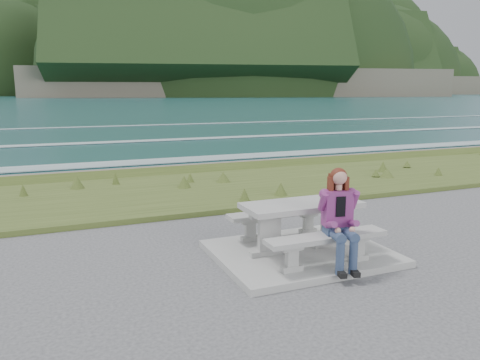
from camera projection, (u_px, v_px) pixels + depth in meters
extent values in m
cube|color=#A1A29D|center=(301.00, 253.00, 7.18)|extent=(2.60, 2.10, 0.10)
cube|color=#A1A29D|center=(269.00, 252.00, 6.96)|extent=(0.62, 0.12, 0.08)
cube|color=#A1A29D|center=(269.00, 233.00, 6.90)|extent=(0.34, 0.09, 0.51)
cube|color=#A1A29D|center=(270.00, 214.00, 6.85)|extent=(0.62, 0.12, 0.08)
cube|color=#A1A29D|center=(331.00, 243.00, 7.37)|extent=(0.62, 0.12, 0.08)
cube|color=#A1A29D|center=(331.00, 225.00, 7.31)|extent=(0.34, 0.09, 0.51)
cube|color=#A1A29D|center=(332.00, 207.00, 7.25)|extent=(0.62, 0.12, 0.08)
cube|color=#A1A29D|center=(302.00, 205.00, 7.04)|extent=(1.80, 0.75, 0.08)
cube|color=#A1A29D|center=(292.00, 268.00, 6.32)|extent=(0.30, 0.12, 0.08)
cube|color=#A1A29D|center=(292.00, 258.00, 6.30)|extent=(0.17, 0.09, 0.22)
cube|color=#A1A29D|center=(292.00, 247.00, 6.27)|extent=(0.30, 0.12, 0.08)
cube|color=#A1A29D|center=(358.00, 258.00, 6.73)|extent=(0.30, 0.12, 0.08)
cube|color=#A1A29D|center=(358.00, 248.00, 6.70)|extent=(0.17, 0.09, 0.22)
cube|color=#A1A29D|center=(359.00, 238.00, 6.67)|extent=(0.30, 0.12, 0.08)
cube|color=#A1A29D|center=(327.00, 237.00, 6.46)|extent=(1.80, 0.35, 0.07)
cube|color=#A1A29D|center=(250.00, 239.00, 7.59)|extent=(0.30, 0.12, 0.08)
cube|color=#A1A29D|center=(250.00, 230.00, 7.57)|extent=(0.17, 0.09, 0.22)
cube|color=#A1A29D|center=(250.00, 221.00, 7.54)|extent=(0.30, 0.12, 0.08)
cube|color=#A1A29D|center=(308.00, 231.00, 8.00)|extent=(0.30, 0.12, 0.08)
cube|color=#A1A29D|center=(308.00, 223.00, 7.97)|extent=(0.17, 0.09, 0.22)
cube|color=#A1A29D|center=(308.00, 214.00, 7.94)|extent=(0.30, 0.12, 0.08)
cube|color=#A1A29D|center=(280.00, 213.00, 7.73)|extent=(1.80, 0.35, 0.07)
cube|color=#3A4E1D|center=(201.00, 192.00, 11.73)|extent=(160.00, 4.50, 0.22)
cube|color=#6F6653|center=(172.00, 173.00, 14.36)|extent=(160.00, 0.80, 2.20)
plane|color=#1C4E51|center=(48.00, 95.00, 397.69)|extent=(1600.00, 1600.00, 0.00)
cube|color=silver|center=(138.00, 190.00, 20.22)|extent=(220.00, 3.00, 0.06)
cube|color=silver|center=(113.00, 164.00, 27.48)|extent=(220.00, 2.00, 0.06)
cube|color=silver|center=(93.00, 143.00, 38.37)|extent=(220.00, 1.40, 0.06)
cube|color=silver|center=(78.00, 127.00, 54.70)|extent=(220.00, 1.00, 0.06)
cube|color=#6F6653|center=(233.00, 84.00, 354.07)|extent=(296.14, 193.70, 18.00)
ellipsoid|color=black|center=(233.00, 80.00, 353.50)|extent=(311.77, 210.10, 219.26)
cube|color=#6F6653|center=(365.00, 86.00, 507.07)|extent=(224.66, 148.06, 18.00)
ellipsoid|color=black|center=(365.00, 83.00, 506.50)|extent=(236.23, 161.33, 167.67)
cube|color=#6F6653|center=(414.00, 87.00, 657.88)|extent=(197.87, 126.05, 18.00)
ellipsoid|color=black|center=(414.00, 85.00, 657.31)|extent=(207.79, 137.80, 122.53)
cube|color=navy|center=(342.00, 250.00, 6.35)|extent=(0.49, 0.73, 0.56)
cube|color=#832E74|center=(337.00, 208.00, 6.46)|extent=(0.43, 0.30, 0.50)
sphere|color=#D89B87|center=(339.00, 177.00, 6.36)|extent=(0.21, 0.21, 0.21)
sphere|color=#4F1C12|center=(339.00, 176.00, 6.38)|extent=(0.23, 0.23, 0.23)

